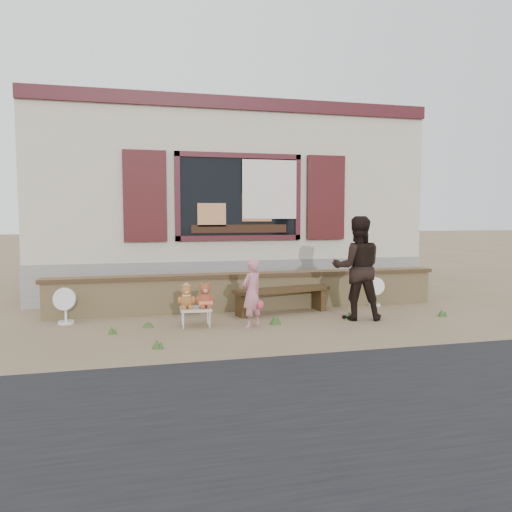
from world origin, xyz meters
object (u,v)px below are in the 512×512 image
object	(u,v)px
bench	(282,295)
child	(252,293)
folding_chair	(196,310)
teddy_bear_right	(205,295)
adult	(357,268)
teddy_bear_left	(186,296)

from	to	relation	value
bench	child	bearing A→B (deg)	-139.99
folding_chair	teddy_bear_right	distance (m)	0.27
teddy_bear_right	child	bearing A→B (deg)	-16.10
adult	bench	bearing A→B (deg)	-20.25
child	teddy_bear_right	bearing A→B (deg)	-52.70
bench	teddy_bear_right	size ratio (longest dim) A/B	4.44
folding_chair	teddy_bear_right	xyz separation A→B (m)	(0.14, -0.01, 0.23)
bench	folding_chair	distance (m)	1.70
child	adult	size ratio (longest dim) A/B	0.62
teddy_bear_right	child	distance (m)	0.72
bench	child	xyz separation A→B (m)	(-0.75, -0.90, 0.20)
teddy_bear_left	folding_chair	bearing A→B (deg)	-0.00
bench	adult	world-z (taller)	adult
bench	folding_chair	size ratio (longest dim) A/B	3.60
adult	teddy_bear_right	bearing A→B (deg)	13.18
bench	child	world-z (taller)	child
adult	folding_chair	bearing A→B (deg)	13.11
folding_chair	teddy_bear_left	size ratio (longest dim) A/B	1.31
folding_chair	bench	bearing A→B (deg)	25.97
folding_chair	teddy_bear_right	size ratio (longest dim) A/B	1.23
teddy_bear_right	adult	distance (m)	2.51
bench	folding_chair	xyz separation A→B (m)	(-1.57, -0.65, -0.06)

